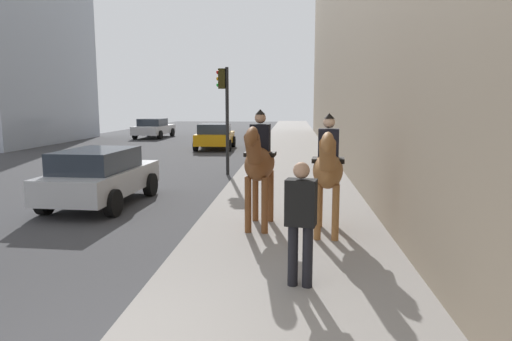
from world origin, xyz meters
TOP-DOWN VIEW (x-y plane):
  - mounted_horse_near at (4.87, -1.34)m, footprint 2.15×0.67m
  - mounted_horse_far at (4.50, -2.65)m, footprint 2.15×0.70m
  - pedestrian_greeting at (1.97, -2.11)m, footprint 0.33×0.44m
  - car_near_lane at (21.40, 2.36)m, footprint 4.02×2.12m
  - car_mid_lane at (7.11, 2.87)m, footprint 3.95×2.04m
  - car_far_lane at (29.42, 8.35)m, footprint 4.66×2.26m
  - traffic_light_near_curb at (12.29, 0.44)m, footprint 0.20×0.44m

SIDE VIEW (x-z plane):
  - car_far_lane at x=29.42m, z-range 0.02..1.46m
  - car_mid_lane at x=7.11m, z-range 0.04..1.48m
  - car_near_lane at x=21.40m, z-range 0.04..1.48m
  - pedestrian_greeting at x=1.97m, z-range 0.25..1.95m
  - mounted_horse_far at x=4.50m, z-range 0.24..2.52m
  - mounted_horse_near at x=4.87m, z-range 0.27..2.61m
  - traffic_light_near_curb at x=12.29m, z-range 0.65..4.49m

